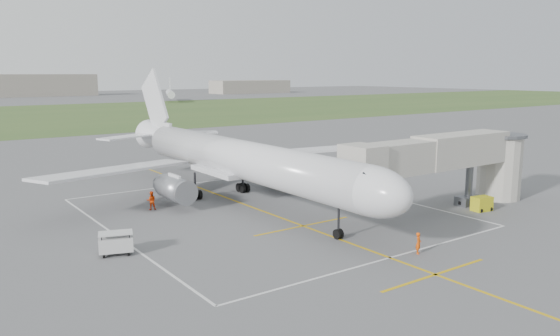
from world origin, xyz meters
TOP-DOWN VIEW (x-y plane):
  - ground at (0.00, 0.00)m, footprint 700.00×700.00m
  - grass_strip at (0.00, 130.00)m, footprint 700.00×120.00m
  - apron_markings at (0.00, -5.82)m, footprint 28.20×60.00m
  - airliner at (-0.00, 0.75)m, footprint 38.93×46.75m
  - jet_bridge at (15.72, -13.50)m, footprint 23.40×5.00m
  - gpu_unit at (17.02, -15.73)m, footprint 1.98×1.53m
  - baggage_cart at (-15.54, -8.02)m, footprint 2.70×2.10m
  - ramp_worker_nose at (2.34, -20.55)m, footprint 0.69×0.64m
  - ramp_worker_wing at (-8.36, 2.90)m, footprint 1.05×0.93m

SIDE VIEW (x-z plane):
  - ground at x=0.00m, z-range 0.00..0.00m
  - apron_markings at x=0.00m, z-range 0.00..0.01m
  - grass_strip at x=0.00m, z-range 0.00..0.02m
  - gpu_unit at x=17.02m, z-range -0.01..1.36m
  - ramp_worker_nose at x=2.34m, z-range 0.00..1.59m
  - baggage_cart at x=-15.54m, z-range 0.02..1.67m
  - ramp_worker_wing at x=-8.36m, z-range 0.00..1.80m
  - airliner at x=0.00m, z-range -2.37..11.15m
  - jet_bridge at x=15.72m, z-range 1.14..8.34m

